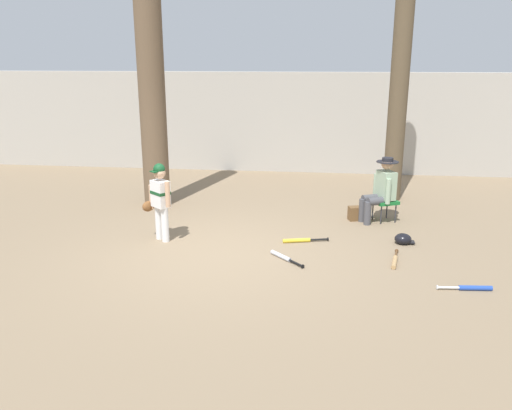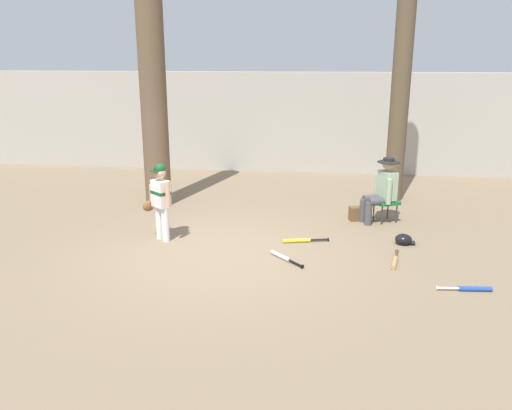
{
  "view_description": "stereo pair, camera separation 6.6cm",
  "coord_description": "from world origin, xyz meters",
  "px_view_note": "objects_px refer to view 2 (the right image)",
  "views": [
    {
      "loc": [
        1.48,
        -7.42,
        2.97
      ],
      "look_at": [
        0.55,
        0.23,
        0.75
      ],
      "focal_mm": 36.41,
      "sensor_mm": 36.0,
      "label": 1
    },
    {
      "loc": [
        1.55,
        -7.41,
        2.97
      ],
      "look_at": [
        0.55,
        0.23,
        0.75
      ],
      "focal_mm": 36.41,
      "sensor_mm": 36.0,
      "label": 2
    }
  ],
  "objects_px": {
    "tree_behind_spectator": "(401,77)",
    "bat_wood_tan": "(395,261)",
    "bat_aluminum_silver": "(283,257)",
    "folding_stool": "(386,202)",
    "handbag_beside_stool": "(359,214)",
    "bat_yellow_trainer": "(300,240)",
    "young_ballplayer": "(160,197)",
    "tree_near_player": "(152,72)",
    "bat_blue_youth": "(471,289)",
    "seated_spectator": "(382,188)",
    "batting_helmet_black": "(404,240)"
  },
  "relations": [
    {
      "from": "tree_near_player",
      "to": "bat_blue_youth",
      "type": "distance_m",
      "value": 6.89
    },
    {
      "from": "bat_wood_tan",
      "to": "handbag_beside_stool",
      "type": "bearing_deg",
      "value": 101.28
    },
    {
      "from": "handbag_beside_stool",
      "to": "bat_blue_youth",
      "type": "xyz_separation_m",
      "value": [
        1.28,
        -2.91,
        -0.1
      ]
    },
    {
      "from": "young_ballplayer",
      "to": "seated_spectator",
      "type": "bearing_deg",
      "value": 21.5
    },
    {
      "from": "tree_behind_spectator",
      "to": "bat_blue_youth",
      "type": "height_order",
      "value": "tree_behind_spectator"
    },
    {
      "from": "tree_near_player",
      "to": "young_ballplayer",
      "type": "relative_size",
      "value": 4.76
    },
    {
      "from": "handbag_beside_stool",
      "to": "bat_yellow_trainer",
      "type": "height_order",
      "value": "handbag_beside_stool"
    },
    {
      "from": "bat_yellow_trainer",
      "to": "batting_helmet_black",
      "type": "xyz_separation_m",
      "value": [
        1.68,
        0.13,
        0.05
      ]
    },
    {
      "from": "seated_spectator",
      "to": "bat_aluminum_silver",
      "type": "bearing_deg",
      "value": -128.23
    },
    {
      "from": "tree_near_player",
      "to": "young_ballplayer",
      "type": "height_order",
      "value": "tree_near_player"
    },
    {
      "from": "bat_aluminum_silver",
      "to": "young_ballplayer",
      "type": "bearing_deg",
      "value": 163.61
    },
    {
      "from": "young_ballplayer",
      "to": "bat_aluminum_silver",
      "type": "height_order",
      "value": "young_ballplayer"
    },
    {
      "from": "handbag_beside_stool",
      "to": "bat_yellow_trainer",
      "type": "distance_m",
      "value": 1.69
    },
    {
      "from": "bat_yellow_trainer",
      "to": "bat_aluminum_silver",
      "type": "distance_m",
      "value": 0.81
    },
    {
      "from": "young_ballplayer",
      "to": "bat_blue_youth",
      "type": "distance_m",
      "value": 4.87
    },
    {
      "from": "tree_behind_spectator",
      "to": "batting_helmet_black",
      "type": "bearing_deg",
      "value": -93.19
    },
    {
      "from": "young_ballplayer",
      "to": "bat_aluminum_silver",
      "type": "distance_m",
      "value": 2.28
    },
    {
      "from": "tree_behind_spectator",
      "to": "folding_stool",
      "type": "relative_size",
      "value": 10.85
    },
    {
      "from": "young_ballplayer",
      "to": "bat_wood_tan",
      "type": "relative_size",
      "value": 1.85
    },
    {
      "from": "handbag_beside_stool",
      "to": "bat_wood_tan",
      "type": "xyz_separation_m",
      "value": [
        0.41,
        -2.07,
        -0.1
      ]
    },
    {
      "from": "young_ballplayer",
      "to": "handbag_beside_stool",
      "type": "bearing_deg",
      "value": 24.43
    },
    {
      "from": "tree_behind_spectator",
      "to": "bat_wood_tan",
      "type": "xyz_separation_m",
      "value": [
        -0.4,
        -3.67,
        -2.52
      ]
    },
    {
      "from": "bat_blue_youth",
      "to": "tree_behind_spectator",
      "type": "bearing_deg",
      "value": 95.92
    },
    {
      "from": "young_ballplayer",
      "to": "folding_stool",
      "type": "height_order",
      "value": "young_ballplayer"
    },
    {
      "from": "bat_aluminum_silver",
      "to": "batting_helmet_black",
      "type": "height_order",
      "value": "batting_helmet_black"
    },
    {
      "from": "handbag_beside_stool",
      "to": "bat_blue_youth",
      "type": "height_order",
      "value": "handbag_beside_stool"
    },
    {
      "from": "bat_yellow_trainer",
      "to": "bat_aluminum_silver",
      "type": "xyz_separation_m",
      "value": [
        -0.22,
        -0.78,
        -0.0
      ]
    },
    {
      "from": "bat_yellow_trainer",
      "to": "batting_helmet_black",
      "type": "height_order",
      "value": "batting_helmet_black"
    },
    {
      "from": "folding_stool",
      "to": "handbag_beside_stool",
      "type": "distance_m",
      "value": 0.53
    },
    {
      "from": "tree_near_player",
      "to": "tree_behind_spectator",
      "type": "xyz_separation_m",
      "value": [
        4.86,
        1.03,
        -0.12
      ]
    },
    {
      "from": "tree_near_player",
      "to": "bat_wood_tan",
      "type": "bearing_deg",
      "value": -30.69
    },
    {
      "from": "folding_stool",
      "to": "batting_helmet_black",
      "type": "relative_size",
      "value": 1.64
    },
    {
      "from": "tree_behind_spectator",
      "to": "handbag_beside_stool",
      "type": "bearing_deg",
      "value": -116.95
    },
    {
      "from": "tree_behind_spectator",
      "to": "young_ballplayer",
      "type": "height_order",
      "value": "tree_behind_spectator"
    },
    {
      "from": "tree_near_player",
      "to": "handbag_beside_stool",
      "type": "height_order",
      "value": "tree_near_player"
    },
    {
      "from": "tree_near_player",
      "to": "seated_spectator",
      "type": "relative_size",
      "value": 5.17
    },
    {
      "from": "bat_blue_youth",
      "to": "bat_wood_tan",
      "type": "bearing_deg",
      "value": 136.03
    },
    {
      "from": "tree_near_player",
      "to": "tree_behind_spectator",
      "type": "distance_m",
      "value": 4.97
    },
    {
      "from": "bat_blue_youth",
      "to": "handbag_beside_stool",
      "type": "bearing_deg",
      "value": 113.77
    },
    {
      "from": "bat_aluminum_silver",
      "to": "handbag_beside_stool",
      "type": "bearing_deg",
      "value": 59.6
    },
    {
      "from": "tree_behind_spectator",
      "to": "bat_blue_youth",
      "type": "relative_size",
      "value": 7.95
    },
    {
      "from": "bat_wood_tan",
      "to": "batting_helmet_black",
      "type": "bearing_deg",
      "value": 74.15
    },
    {
      "from": "folding_stool",
      "to": "bat_aluminum_silver",
      "type": "relative_size",
      "value": 0.92
    },
    {
      "from": "batting_helmet_black",
      "to": "bat_aluminum_silver",
      "type": "bearing_deg",
      "value": -154.47
    },
    {
      "from": "seated_spectator",
      "to": "tree_near_player",
      "type": "bearing_deg",
      "value": 172.06
    },
    {
      "from": "bat_aluminum_silver",
      "to": "folding_stool",
      "type": "bearing_deg",
      "value": 50.82
    },
    {
      "from": "handbag_beside_stool",
      "to": "batting_helmet_black",
      "type": "relative_size",
      "value": 1.05
    },
    {
      "from": "tree_near_player",
      "to": "batting_helmet_black",
      "type": "bearing_deg",
      "value": -20.81
    },
    {
      "from": "folding_stool",
      "to": "seated_spectator",
      "type": "distance_m",
      "value": 0.29
    },
    {
      "from": "tree_behind_spectator",
      "to": "seated_spectator",
      "type": "distance_m",
      "value": 2.56
    }
  ]
}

